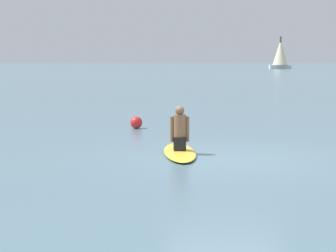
{
  "coord_description": "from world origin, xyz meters",
  "views": [
    {
      "loc": [
        -12.7,
        0.7,
        2.2
      ],
      "look_at": [
        0.92,
        1.26,
        0.61
      ],
      "focal_mm": 63.65,
      "sensor_mm": 36.0,
      "label": 1
    }
  ],
  "objects_px": {
    "buoy_marker": "(136,122)",
    "sailboat_far_right": "(280,54)",
    "surfboard": "(180,152)",
    "person_paddler": "(180,130)"
  },
  "relations": [
    {
      "from": "person_paddler",
      "to": "sailboat_far_right",
      "type": "xyz_separation_m",
      "value": [
        95.29,
        -16.06,
        2.18
      ]
    },
    {
      "from": "sailboat_far_right",
      "to": "buoy_marker",
      "type": "distance_m",
      "value": 92.24
    },
    {
      "from": "person_paddler",
      "to": "sailboat_far_right",
      "type": "height_order",
      "value": "sailboat_far_right"
    },
    {
      "from": "buoy_marker",
      "to": "sailboat_far_right",
      "type": "bearing_deg",
      "value": -10.94
    },
    {
      "from": "surfboard",
      "to": "sailboat_far_right",
      "type": "bearing_deg",
      "value": 165.7
    },
    {
      "from": "person_paddler",
      "to": "sailboat_far_right",
      "type": "distance_m",
      "value": 96.66
    },
    {
      "from": "person_paddler",
      "to": "buoy_marker",
      "type": "height_order",
      "value": "person_paddler"
    },
    {
      "from": "surfboard",
      "to": "buoy_marker",
      "type": "distance_m",
      "value": 4.97
    },
    {
      "from": "surfboard",
      "to": "buoy_marker",
      "type": "height_order",
      "value": "buoy_marker"
    },
    {
      "from": "buoy_marker",
      "to": "surfboard",
      "type": "bearing_deg",
      "value": -163.18
    }
  ]
}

